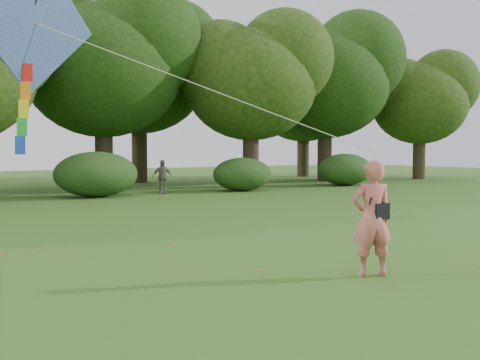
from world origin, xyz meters
TOP-DOWN VIEW (x-y plane):
  - ground at (0.00, 0.00)m, footprint 100.00×100.00m
  - man_kite_flyer at (0.81, 0.71)m, footprint 0.78×0.67m
  - bystander_right at (6.01, 17.85)m, footprint 0.96×0.69m
  - crossbody_bag at (0.93, 0.68)m, footprint 0.43×0.20m
  - flying_kite at (-3.66, 3.02)m, footprint 5.71×2.73m
  - tree_line at (1.67, 22.88)m, footprint 54.70×15.30m
  - shrub_band at (-0.72, 17.60)m, footprint 39.15×3.22m
  - fallen_leaves at (0.75, 4.69)m, footprint 9.68×10.57m

SIDE VIEW (x-z plane):
  - ground at x=0.00m, z-range 0.00..0.00m
  - fallen_leaves at x=0.75m, z-range 0.00..0.01m
  - bystander_right at x=6.01m, z-range 0.00..1.51m
  - shrub_band at x=-0.72m, z-range -0.08..1.79m
  - man_kite_flyer at x=0.81m, z-range 0.00..1.82m
  - crossbody_bag at x=0.93m, z-range 0.67..1.39m
  - flying_kite at x=-3.66m, z-range 2.26..5.21m
  - tree_line at x=1.67m, z-range 0.86..10.35m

